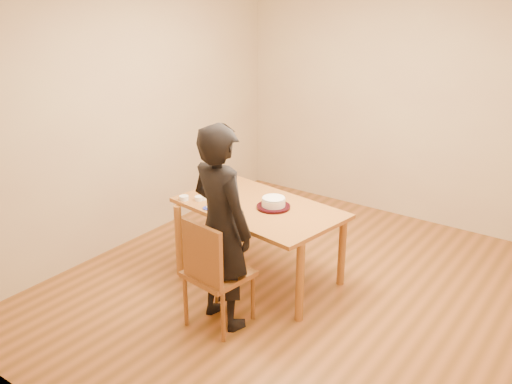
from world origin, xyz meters
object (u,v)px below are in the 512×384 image
Objects in this scene: dining_table at (259,208)px; person at (221,227)px; dining_chair at (219,274)px; cake at (274,202)px; cake_plate at (273,207)px.

person reaches higher than dining_table.
cake reaches higher than dining_chair.
dining_table is at bearing -164.81° from cake.
dining_table is 0.88× the size of person.
cake_plate is 0.77m from person.
cake is (-0.02, 0.81, 0.36)m from dining_chair.
dining_chair is at bearing -88.72° from cake.
dining_chair is 1.51× the size of cake_plate.
cake_plate is at bearing -76.19° from person.
cake_plate is (-0.02, 0.81, 0.31)m from dining_chair.
dining_table is 0.84m from dining_chair.
dining_table is 3.26× the size of dining_chair.
person is at bearing -69.98° from dining_table.
cake is at bearing -90.00° from cake_plate.
dining_table is 0.14m from cake_plate.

